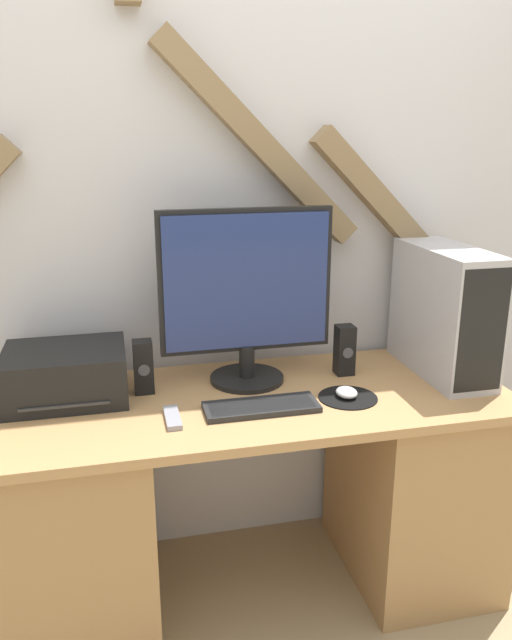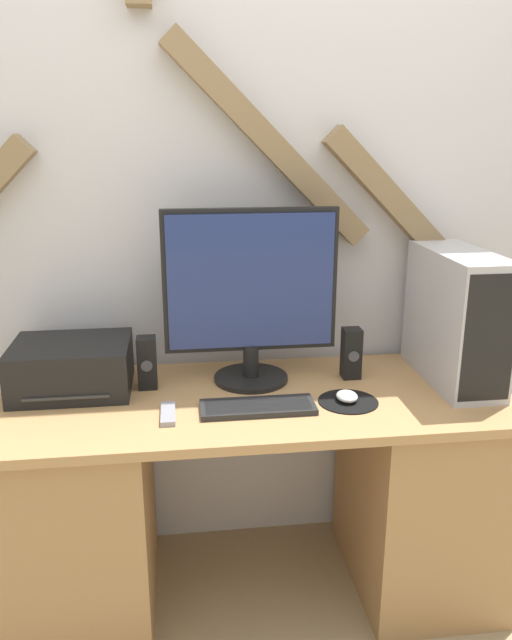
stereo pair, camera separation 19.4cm
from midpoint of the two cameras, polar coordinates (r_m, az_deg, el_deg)
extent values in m
cube|color=silver|center=(2.25, 1.25, 11.08)|extent=(6.40, 0.05, 2.70)
cube|color=olive|center=(2.35, 15.81, 9.27)|extent=(0.62, 0.08, 0.62)
cube|color=olive|center=(2.19, 3.85, 15.97)|extent=(0.71, 0.08, 0.71)
cube|color=tan|center=(2.04, 2.75, -7.39)|extent=(1.67, 0.65, 0.03)
cube|color=#A4794B|center=(2.21, -13.32, -16.96)|extent=(0.47, 0.60, 0.72)
cube|color=#A4794B|center=(2.38, 17.19, -14.61)|extent=(0.47, 0.60, 0.72)
cylinder|color=black|center=(2.15, 2.13, -5.36)|extent=(0.25, 0.25, 0.02)
cylinder|color=black|center=(2.13, 2.14, -3.77)|extent=(0.05, 0.05, 0.11)
cube|color=black|center=(2.06, 2.19, 3.59)|extent=(0.58, 0.03, 0.48)
cube|color=navy|center=(2.04, 2.27, 3.48)|extent=(0.55, 0.01, 0.45)
cube|color=black|center=(1.94, 3.07, -8.02)|extent=(0.35, 0.13, 0.02)
cube|color=#424242|center=(1.93, 3.07, -7.88)|extent=(0.33, 0.11, 0.01)
cylinder|color=black|center=(2.03, 11.18, -7.38)|extent=(0.19, 0.19, 0.00)
ellipsoid|color=silver|center=(2.02, 11.08, -6.91)|extent=(0.07, 0.08, 0.03)
cube|color=#B2B2B7|center=(2.23, 20.21, 0.24)|extent=(0.18, 0.47, 0.45)
cube|color=black|center=(2.04, 23.14, -1.63)|extent=(0.17, 0.01, 0.40)
cube|color=black|center=(2.11, -13.97, -4.21)|extent=(0.38, 0.30, 0.16)
cube|color=#333333|center=(2.05, -14.15, -6.28)|extent=(0.26, 0.13, 0.01)
cube|color=black|center=(2.08, -7.32, -3.93)|extent=(0.06, 0.06, 0.18)
cylinder|color=#47474C|center=(2.05, -7.31, -4.25)|extent=(0.04, 0.00, 0.04)
cube|color=black|center=(2.19, 11.24, -3.04)|extent=(0.06, 0.06, 0.18)
cylinder|color=#47474C|center=(2.16, 11.50, -3.33)|extent=(0.04, 0.00, 0.04)
cube|color=gray|center=(1.90, -5.14, -8.60)|extent=(0.04, 0.15, 0.02)
camera|label=1|loc=(0.10, -87.14, 0.87)|focal=35.00mm
camera|label=2|loc=(0.10, 92.86, -0.87)|focal=35.00mm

